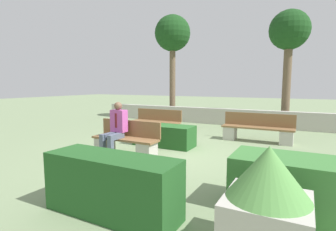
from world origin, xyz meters
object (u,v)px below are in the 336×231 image
(person_seated_man, at_px, (116,127))
(tree_center_left, at_px, (289,34))
(bench_left_side, at_px, (156,125))
(tree_leftmost, at_px, (173,36))
(bench_right_side, at_px, (257,131))
(planter_corner_left, at_px, (267,202))
(bench_front, at_px, (126,143))

(person_seated_man, bearing_deg, tree_center_left, 65.46)
(person_seated_man, bearing_deg, bench_left_side, 101.79)
(tree_leftmost, bearing_deg, person_seated_man, -73.80)
(tree_center_left, bearing_deg, bench_right_side, -97.55)
(bench_right_side, height_order, planter_corner_left, planter_corner_left)
(person_seated_man, relative_size, tree_center_left, 0.28)
(tree_leftmost, bearing_deg, bench_front, -72.05)
(person_seated_man, distance_m, tree_leftmost, 8.12)
(bench_left_side, bearing_deg, tree_center_left, 48.83)
(person_seated_man, bearing_deg, bench_front, 36.38)
(person_seated_man, height_order, planter_corner_left, person_seated_man)
(bench_front, relative_size, planter_corner_left, 1.50)
(person_seated_man, xyz_separation_m, planter_corner_left, (3.75, -2.26, -0.15))
(bench_front, height_order, bench_left_side, same)
(bench_left_side, height_order, tree_center_left, tree_center_left)
(tree_leftmost, distance_m, tree_center_left, 5.33)
(bench_front, height_order, tree_leftmost, tree_leftmost)
(bench_front, bearing_deg, bench_left_side, 105.94)
(bench_front, xyz_separation_m, tree_leftmost, (-2.24, 6.92, 3.83))
(bench_right_side, bearing_deg, bench_left_side, -175.11)
(bench_front, height_order, tree_center_left, tree_center_left)
(bench_front, xyz_separation_m, bench_left_side, (-0.82, 2.86, 0.00))
(bench_front, bearing_deg, bench_right_side, 51.26)
(bench_right_side, distance_m, tree_center_left, 5.16)
(bench_left_side, distance_m, planter_corner_left, 6.85)
(bench_left_side, xyz_separation_m, planter_corner_left, (4.38, -5.26, 0.25))
(bench_right_side, relative_size, tree_center_left, 0.44)
(bench_right_side, relative_size, planter_corner_left, 1.84)
(bench_front, distance_m, tree_center_left, 8.40)
(tree_leftmost, bearing_deg, planter_corner_left, -58.07)
(tree_center_left, bearing_deg, person_seated_man, -114.54)
(bench_left_side, height_order, bench_right_side, same)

